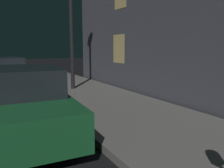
{
  "coord_description": "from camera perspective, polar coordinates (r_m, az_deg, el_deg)",
  "views": [
    {
      "loc": [
        2.33,
        -0.54,
        1.83
      ],
      "look_at": [
        4.13,
        2.72,
        1.24
      ],
      "focal_mm": 36.34,
      "sensor_mm": 36.0,
      "label": 1
    }
  ],
  "objects": [
    {
      "name": "car_green",
      "position": [
        5.24,
        -22.61,
        -4.07
      ],
      "size": [
        2.31,
        4.34,
        1.43
      ],
      "color": "#19592D",
      "rests_on": "ground"
    },
    {
      "name": "street_lamp",
      "position": [
        9.63,
        -10.34,
        18.89
      ],
      "size": [
        0.44,
        0.44,
        5.0
      ],
      "color": "black",
      "rests_on": "sidewalk"
    },
    {
      "name": "car_white",
      "position": [
        11.02,
        -26.07,
        2.25
      ],
      "size": [
        2.33,
        4.59,
        1.43
      ],
      "color": "silver",
      "rests_on": "ground"
    }
  ]
}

